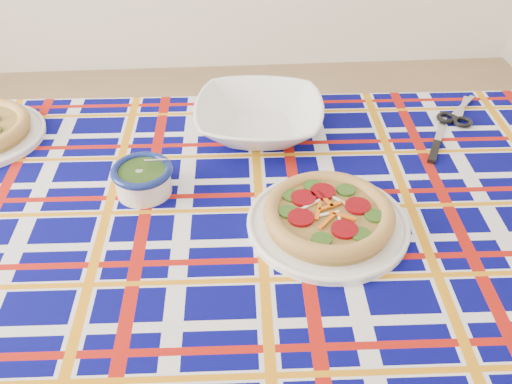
{
  "coord_description": "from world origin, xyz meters",
  "views": [
    {
      "loc": [
        0.23,
        -1.2,
        1.53
      ],
      "look_at": [
        0.3,
        -0.27,
        0.81
      ],
      "focal_mm": 40.0,
      "sensor_mm": 36.0,
      "label": 1
    }
  ],
  "objects_px": {
    "dining_table": "(223,256)",
    "main_focaccia_plate": "(329,215)",
    "serving_bowl": "(259,118)",
    "pesto_bowl": "(143,177)"
  },
  "relations": [
    {
      "from": "main_focaccia_plate",
      "to": "serving_bowl",
      "type": "distance_m",
      "value": 0.38
    },
    {
      "from": "pesto_bowl",
      "to": "dining_table",
      "type": "bearing_deg",
      "value": -37.31
    },
    {
      "from": "main_focaccia_plate",
      "to": "serving_bowl",
      "type": "xyz_separation_m",
      "value": [
        -0.11,
        0.36,
        0.01
      ]
    },
    {
      "from": "pesto_bowl",
      "to": "serving_bowl",
      "type": "distance_m",
      "value": 0.34
    },
    {
      "from": "pesto_bowl",
      "to": "serving_bowl",
      "type": "bearing_deg",
      "value": 40.58
    },
    {
      "from": "dining_table",
      "to": "main_focaccia_plate",
      "type": "xyz_separation_m",
      "value": [
        0.21,
        -0.02,
        0.11
      ]
    },
    {
      "from": "main_focaccia_plate",
      "to": "pesto_bowl",
      "type": "height_order",
      "value": "pesto_bowl"
    },
    {
      "from": "dining_table",
      "to": "serving_bowl",
      "type": "distance_m",
      "value": 0.38
    },
    {
      "from": "main_focaccia_plate",
      "to": "serving_bowl",
      "type": "relative_size",
      "value": 1.06
    },
    {
      "from": "dining_table",
      "to": "pesto_bowl",
      "type": "relative_size",
      "value": 13.26
    }
  ]
}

